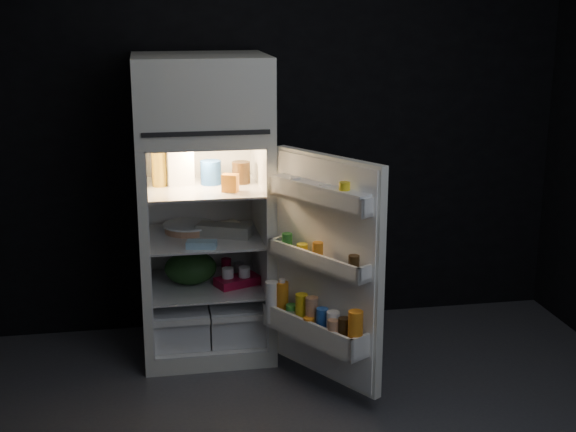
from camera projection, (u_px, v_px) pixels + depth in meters
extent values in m
cube|color=black|center=(255.00, 119.00, 5.04)|extent=(4.00, 0.00, 2.70)
cube|color=black|center=(463.00, 331.00, 1.81)|extent=(4.00, 0.00, 2.70)
cube|color=white|center=(208.00, 340.00, 4.94)|extent=(0.76, 0.70, 0.10)
cube|color=white|center=(144.00, 242.00, 4.71)|extent=(0.05, 0.70, 1.20)
cube|color=white|center=(264.00, 236.00, 4.83)|extent=(0.05, 0.70, 1.20)
cube|color=white|center=(201.00, 224.00, 5.07)|extent=(0.66, 0.05, 1.20)
cube|color=white|center=(202.00, 134.00, 4.60)|extent=(0.76, 0.70, 0.06)
cube|color=white|center=(201.00, 92.00, 4.54)|extent=(0.76, 0.70, 0.42)
cube|color=black|center=(206.00, 133.00, 4.25)|extent=(0.68, 0.01, 0.02)
cube|color=white|center=(149.00, 243.00, 4.69)|extent=(0.01, 0.65, 1.20)
cube|color=white|center=(260.00, 237.00, 4.80)|extent=(0.01, 0.65, 1.20)
cube|color=white|center=(202.00, 141.00, 4.59)|extent=(0.66, 0.65, 0.01)
cube|color=white|center=(208.00, 333.00, 4.90)|extent=(0.66, 0.65, 0.01)
cube|color=white|center=(204.00, 188.00, 4.66)|extent=(0.65, 0.63, 0.01)
cube|color=white|center=(205.00, 237.00, 4.74)|extent=(0.65, 0.63, 0.01)
cube|color=white|center=(206.00, 285.00, 4.82)|extent=(0.65, 0.63, 0.01)
cube|color=white|center=(180.00, 316.00, 4.86)|extent=(0.32, 0.59, 0.22)
cube|color=white|center=(234.00, 313.00, 4.91)|extent=(0.32, 0.59, 0.22)
cube|color=white|center=(182.00, 323.00, 4.53)|extent=(0.32, 0.02, 0.03)
cube|color=white|center=(240.00, 319.00, 4.58)|extent=(0.32, 0.02, 0.03)
cube|color=#FFE5B2|center=(203.00, 146.00, 4.55)|extent=(0.14, 0.14, 0.02)
cube|color=white|center=(328.00, 269.00, 4.24)|extent=(0.44, 0.68, 1.22)
cube|color=white|center=(324.00, 270.00, 4.22)|extent=(0.38, 0.62, 1.18)
cube|color=white|center=(319.00, 203.00, 4.10)|extent=(0.43, 0.63, 0.02)
cube|color=white|center=(314.00, 197.00, 4.07)|extent=(0.37, 0.59, 0.10)
cube|color=white|center=(366.00, 208.00, 3.85)|extent=(0.09, 0.06, 0.10)
cube|color=white|center=(277.00, 185.00, 4.33)|extent=(0.09, 0.06, 0.10)
cube|color=white|center=(318.00, 265.00, 4.18)|extent=(0.44, 0.63, 0.02)
cube|color=white|center=(312.00, 261.00, 4.15)|extent=(0.37, 0.59, 0.09)
cube|color=white|center=(364.00, 275.00, 3.94)|extent=(0.10, 0.07, 0.09)
cube|color=white|center=(276.00, 245.00, 4.41)|extent=(0.10, 0.07, 0.09)
cube|color=white|center=(314.00, 338.00, 4.28)|extent=(0.47, 0.65, 0.02)
cube|color=white|center=(306.00, 332.00, 4.22)|extent=(0.37, 0.59, 0.13)
cube|color=white|center=(359.00, 348.00, 4.02)|extent=(0.13, 0.09, 0.13)
cube|color=white|center=(274.00, 311.00, 4.50)|extent=(0.13, 0.09, 0.13)
cube|color=white|center=(319.00, 186.00, 4.08)|extent=(0.42, 0.61, 0.02)
cylinder|color=yellow|center=(344.00, 195.00, 3.95)|extent=(0.08, 0.08, 0.13)
cylinder|color=silver|center=(325.00, 193.00, 4.06)|extent=(0.08, 0.08, 0.09)
cylinder|color=white|center=(295.00, 186.00, 4.21)|extent=(0.08, 0.08, 0.10)
cylinder|color=#301F0D|center=(354.00, 266.00, 3.98)|extent=(0.08, 0.08, 0.11)
cylinder|color=orange|center=(318.00, 253.00, 4.17)|extent=(0.08, 0.08, 0.12)
cylinder|color=yellow|center=(302.00, 251.00, 4.26)|extent=(0.08, 0.08, 0.08)
cylinder|color=#338C33|center=(287.00, 243.00, 4.34)|extent=(0.08, 0.08, 0.11)
cylinder|color=orange|center=(355.00, 333.00, 4.03)|extent=(0.10, 0.10, 0.23)
cylinder|color=#301F0D|center=(344.00, 334.00, 4.09)|extent=(0.08, 0.08, 0.17)
cylinder|color=white|center=(333.00, 328.00, 4.15)|extent=(0.09, 0.09, 0.18)
cylinder|color=#1E4CA5|center=(322.00, 324.00, 4.21)|extent=(0.09, 0.09, 0.18)
cylinder|color=#AA7A5A|center=(312.00, 316.00, 4.26)|extent=(0.09, 0.09, 0.22)
cylinder|color=yellow|center=(302.00, 313.00, 4.32)|extent=(0.09, 0.09, 0.21)
cylinder|color=#338C33|center=(292.00, 316.00, 4.39)|extent=(0.09, 0.09, 0.13)
cylinder|color=orange|center=(282.00, 302.00, 4.43)|extent=(0.10, 0.10, 0.24)
cylinder|color=#AA7A5A|center=(333.00, 335.00, 4.10)|extent=(0.08, 0.08, 0.16)
cylinder|color=orange|center=(309.00, 328.00, 4.23)|extent=(0.08, 0.08, 0.12)
cylinder|color=silver|center=(291.00, 322.00, 4.34)|extent=(0.08, 0.08, 0.10)
cylinder|color=white|center=(272.00, 302.00, 4.43)|extent=(0.10, 0.10, 0.24)
cylinder|color=white|center=(282.00, 281.00, 4.40)|extent=(0.05, 0.05, 0.02)
cube|color=white|center=(178.00, 164.00, 4.70)|extent=(0.18, 0.18, 0.24)
cylinder|color=#1E4CA5|center=(211.00, 173.00, 4.70)|extent=(0.13, 0.13, 0.14)
cylinder|color=#301F0D|center=(241.00, 173.00, 4.72)|extent=(0.11, 0.11, 0.13)
cylinder|color=#A9821B|center=(159.00, 168.00, 4.64)|extent=(0.08, 0.08, 0.22)
cube|color=orange|center=(230.00, 183.00, 4.52)|extent=(0.11, 0.09, 0.10)
cube|color=gray|center=(224.00, 230.00, 4.73)|extent=(0.35, 0.24, 0.07)
cylinder|color=#AA7A5A|center=(189.00, 229.00, 4.82)|extent=(0.33, 0.33, 0.04)
cube|color=#89B6D3|center=(202.00, 244.00, 4.51)|extent=(0.18, 0.12, 0.04)
cube|color=beige|center=(229.00, 226.00, 4.86)|extent=(0.14, 0.13, 0.05)
ellipsoid|color=#193815|center=(191.00, 268.00, 4.80)|extent=(0.37, 0.33, 0.20)
cube|color=maroon|center=(238.00, 281.00, 4.79)|extent=(0.29, 0.23, 0.05)
cylinder|color=maroon|center=(226.00, 266.00, 5.00)|extent=(0.06, 0.06, 0.09)
cylinder|color=silver|center=(239.00, 270.00, 4.93)|extent=(0.07, 0.07, 0.09)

